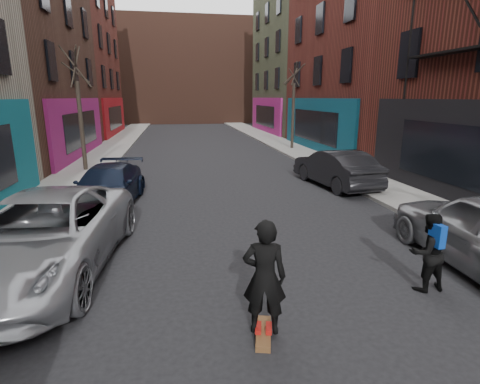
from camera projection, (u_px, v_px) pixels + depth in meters
name	position (u px, v px, depth m)	size (l,w,h in m)	color
sidewalk_left	(119.00, 142.00, 29.79)	(2.50, 84.00, 0.13)	gray
sidewalk_right	(271.00, 139.00, 31.87)	(2.50, 84.00, 0.13)	gray
building_far	(185.00, 73.00, 53.95)	(40.00, 10.00, 14.00)	#47281E
tree_left_far	(79.00, 101.00, 17.53)	(2.00, 2.00, 6.50)	black
tree_right_far	(294.00, 98.00, 25.28)	(2.00, 2.00, 6.80)	black
parked_left_far	(42.00, 235.00, 7.68)	(2.72, 5.90, 1.64)	#999BA1
parked_left_end	(108.00, 186.00, 12.54)	(1.87, 4.60, 1.33)	black
parked_right_end	(335.00, 168.00, 15.30)	(1.60, 4.58, 1.51)	black
skateboard	(263.00, 333.00, 5.74)	(0.22, 0.80, 0.10)	brown
skateboarder	(264.00, 277.00, 5.51)	(0.65, 0.43, 1.79)	black
pedestrian	(428.00, 252.00, 6.98)	(0.77, 0.64, 1.51)	black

